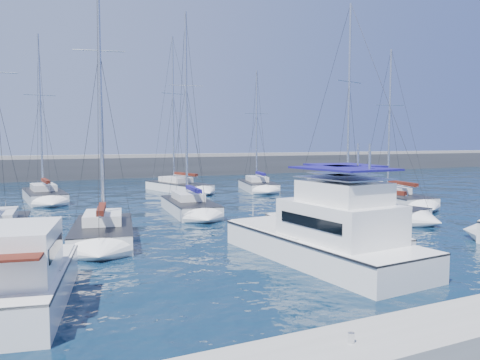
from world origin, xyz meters
name	(u,v)px	position (x,y,z in m)	size (l,w,h in m)	color
ground	(337,244)	(0.00, 0.00, 0.00)	(220.00, 220.00, 0.00)	black
breakwater	(125,170)	(0.00, 52.00, 1.05)	(160.00, 6.00, 4.45)	#424244
dock_cleat_near_port	(351,338)	(-8.00, -11.00, 0.72)	(0.16, 0.16, 0.25)	silver
motor_yacht_port_outer	(25,280)	(-14.89, -3.36, 0.94)	(3.93, 7.52, 3.20)	white
motor_yacht_port_inner	(327,237)	(-2.68, -2.78, 1.13)	(4.60, 10.83, 4.69)	silver
motor_yacht_stbd_inner	(334,227)	(-0.90, -0.90, 1.13)	(4.68, 9.14, 4.69)	silver
sailboat_mid_b	(103,231)	(-10.91, 6.04, 0.56)	(4.49, 7.84, 16.45)	white
sailboat_mid_c	(189,206)	(-3.30, 13.62, 0.53)	(3.90, 8.56, 15.39)	silver
sailboat_mid_d	(357,209)	(7.18, 6.98, 0.52)	(5.56, 10.07, 15.57)	white
sailboat_mid_e	(393,199)	(13.98, 10.55, 0.51)	(4.47, 8.57, 13.56)	silver
sailboat_back_a	(44,195)	(-12.77, 26.02, 0.53)	(3.56, 8.34, 15.35)	silver
sailboat_back_b	(178,186)	(0.85, 28.91, 0.54)	(5.21, 9.58, 17.02)	white
sailboat_back_c	(258,186)	(9.14, 26.05, 0.51)	(4.95, 8.17, 13.56)	silver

